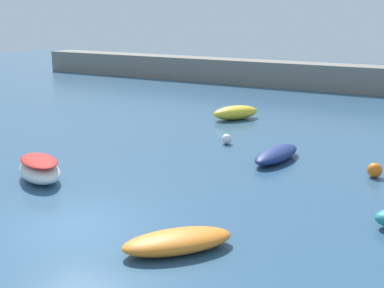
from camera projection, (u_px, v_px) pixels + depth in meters
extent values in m
cube|color=#2D5170|center=(73.00, 228.00, 16.94)|extent=(120.00, 120.00, 0.20)
cube|color=slate|center=(356.00, 79.00, 44.74)|extent=(67.47, 2.94, 2.19)
ellipsoid|color=yellow|center=(236.00, 113.00, 33.34)|extent=(2.76, 3.37, 0.86)
ellipsoid|color=orange|center=(178.00, 241.00, 15.03)|extent=(3.08, 3.38, 0.56)
ellipsoid|color=white|center=(40.00, 171.00, 21.25)|extent=(3.25, 2.68, 0.77)
ellipsoid|color=red|center=(39.00, 161.00, 21.15)|extent=(2.93, 2.41, 0.24)
ellipsoid|color=navy|center=(276.00, 154.00, 24.07)|extent=(1.37, 3.64, 0.62)
sphere|color=orange|center=(375.00, 170.00, 21.70)|extent=(0.60, 0.60, 0.60)
sphere|color=white|center=(227.00, 139.00, 27.15)|extent=(0.52, 0.52, 0.52)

